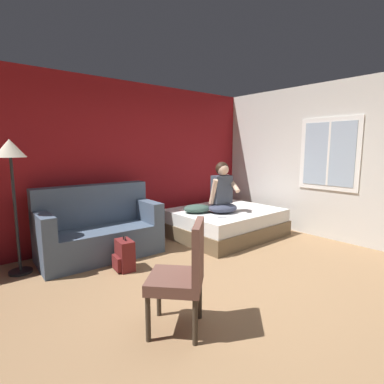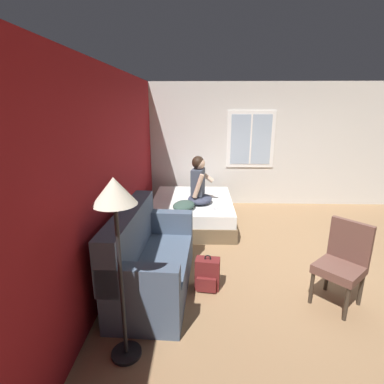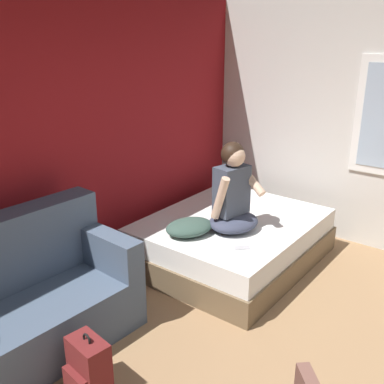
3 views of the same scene
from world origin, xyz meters
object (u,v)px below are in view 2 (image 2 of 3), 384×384
(bed, at_px, (192,211))
(side_chair, at_px, (343,261))
(cell_phone, at_px, (216,208))
(floor_lamp, at_px, (116,210))
(couch, at_px, (149,261))
(throw_pillow, at_px, (184,205))
(backpack, at_px, (207,274))
(person_seated, at_px, (199,184))

(bed, relative_size, side_chair, 1.94)
(cell_phone, xyz_separation_m, floor_lamp, (-2.72, 0.96, 0.94))
(couch, bearing_deg, throw_pillow, -11.93)
(throw_pillow, distance_m, cell_phone, 0.57)
(side_chair, bearing_deg, bed, 36.74)
(backpack, bearing_deg, person_seated, 3.53)
(side_chair, distance_m, floor_lamp, 2.61)
(floor_lamp, bearing_deg, couch, -2.58)
(person_seated, height_order, throw_pillow, person_seated)
(bed, distance_m, backpack, 2.18)
(bed, relative_size, couch, 1.09)
(couch, distance_m, cell_phone, 1.91)
(backpack, bearing_deg, cell_phone, -6.36)
(bed, xyz_separation_m, floor_lamp, (-3.24, 0.52, 1.19))
(side_chair, relative_size, cell_phone, 6.81)
(side_chair, bearing_deg, backpack, 81.87)
(person_seated, xyz_separation_m, cell_phone, (-0.30, -0.30, -0.35))
(side_chair, height_order, person_seated, person_seated)
(throw_pillow, bearing_deg, side_chair, -133.60)
(couch, height_order, person_seated, person_seated)
(bed, distance_m, person_seated, 0.65)
(person_seated, bearing_deg, backpack, -176.47)
(side_chair, relative_size, floor_lamp, 0.58)
(backpack, bearing_deg, throw_pillow, 13.40)
(bed, distance_m, throw_pillow, 0.66)
(bed, xyz_separation_m, throw_pillow, (-0.56, 0.13, 0.31))
(bed, height_order, throw_pillow, throw_pillow)
(floor_lamp, bearing_deg, throw_pillow, -8.34)
(side_chair, height_order, cell_phone, side_chair)
(couch, xyz_separation_m, floor_lamp, (-1.04, 0.05, 1.04))
(side_chair, xyz_separation_m, floor_lamp, (-0.85, 2.30, 0.90))
(bed, height_order, floor_lamp, floor_lamp)
(bed, height_order, couch, couch)
(bed, relative_size, backpack, 4.14)
(bed, distance_m, couch, 2.25)
(backpack, relative_size, throw_pillow, 0.95)
(bed, height_order, person_seated, person_seated)
(bed, bearing_deg, floor_lamp, 170.82)
(bed, bearing_deg, side_chair, -143.26)
(couch, bearing_deg, cell_phone, -28.47)
(couch, relative_size, throw_pillow, 3.62)
(person_seated, height_order, backpack, person_seated)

